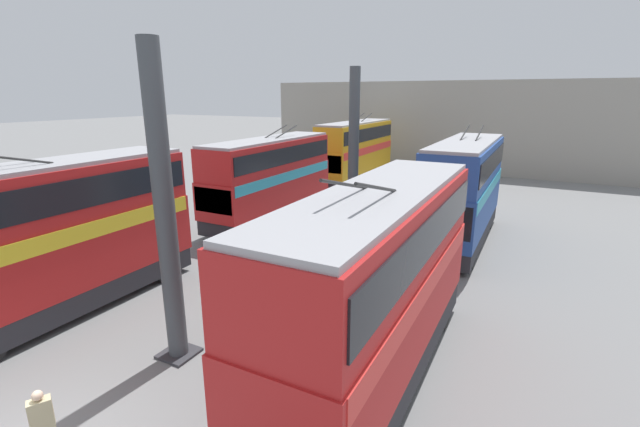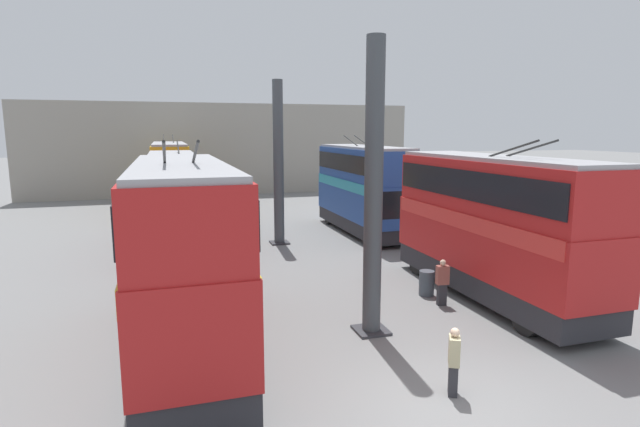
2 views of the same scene
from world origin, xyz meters
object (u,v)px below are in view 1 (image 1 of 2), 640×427
Objects in this scene: bus_left_far at (464,186)px; person_aisle_foreground at (43,424)px; bus_right_far at (356,148)px; bus_right_near at (58,229)px; bus_left_near at (378,276)px; person_by_left_row at (300,333)px; oil_drum at (319,327)px; bus_right_mid at (270,174)px.

person_aisle_foreground is (-17.69, 4.97, -2.04)m from bus_left_far.
bus_right_far is 6.72× the size of person_aisle_foreground.
bus_right_far is (25.17, 0.00, -0.02)m from bus_right_near.
bus_left_near is 1.04× the size of bus_right_near.
bus_left_far is at bearing 177.96° from person_by_left_row.
bus_left_far is 10.25× the size of oil_drum.
person_by_left_row reaches higher than person_aisle_foreground.
bus_right_near is 5.78× the size of person_aisle_foreground.
bus_right_near reaches higher than bus_right_far.
bus_right_near is 0.86× the size of bus_right_far.
bus_right_near reaches higher than bus_left_far.
person_by_left_row is (-0.23, 2.09, -2.04)m from bus_left_near.
bus_right_far is at bearing 42.37° from bus_left_far.
bus_left_near is 5.96× the size of person_by_left_row.
bus_right_mid is 14.30m from person_by_left_row.
bus_right_mid is at bearing 39.89° from oil_drum.
person_by_left_row is 1.01× the size of person_aisle_foreground.
person_aisle_foreground reaches higher than oil_drum.
bus_left_near is at bearing 180.00° from bus_left_far.
bus_right_near is at bearing 180.00° from bus_right_mid.
bus_right_mid is at bearing -42.11° from person_aisle_foreground.
bus_left_near is at bearing -155.95° from bus_right_far.
bus_right_far is at bearing 24.05° from bus_left_near.
bus_right_mid is at bearing 95.70° from bus_left_far.
oil_drum is at bearing -140.11° from bus_right_mid.
person_by_left_row is at bearing -82.37° from bus_right_near.
person_aisle_foreground is at bearing -161.23° from bus_right_mid.
bus_right_far reaches higher than oil_drum.
bus_right_mid is 6.26× the size of person_aisle_foreground.
oil_drum is at bearing -85.29° from person_aisle_foreground.
bus_right_near is (-1.37, 10.62, 0.03)m from bus_left_near.
bus_left_far is 17.20m from bus_right_near.
bus_right_near reaches higher than person_aisle_foreground.
bus_right_far is at bearing 20.45° from oil_drum.
bus_right_far is (12.70, 0.00, 0.15)m from bus_right_mid.
bus_left_far is (12.15, -0.00, -0.01)m from bus_left_near.
bus_right_far reaches higher than bus_left_near.
oil_drum is at bearing -173.62° from person_by_left_row.
bus_right_far is at bearing -152.91° from person_by_left_row.
bus_right_far is (23.80, 10.62, 0.01)m from bus_left_near.
bus_right_mid is 0.93× the size of bus_right_far.
bus_left_near is at bearing -102.80° from person_aisle_foreground.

